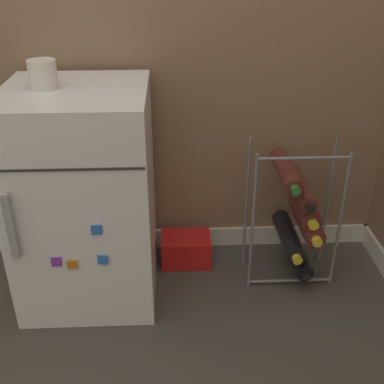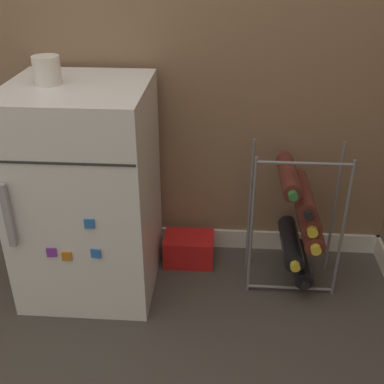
# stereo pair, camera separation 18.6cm
# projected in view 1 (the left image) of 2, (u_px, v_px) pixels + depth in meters

# --- Properties ---
(ground_plane) EXTENTS (14.00, 14.00, 0.00)m
(ground_plane) POSITION_uv_depth(u_px,v_px,m) (206.00, 344.00, 1.73)
(ground_plane) COLOR #423D38
(mini_fridge) EXTENTS (0.51, 0.52, 0.84)m
(mini_fridge) POSITION_uv_depth(u_px,v_px,m) (85.00, 197.00, 1.82)
(mini_fridge) COLOR white
(mini_fridge) RESTS_ON ground_plane
(wine_rack) EXTENTS (0.36, 0.33, 0.60)m
(wine_rack) POSITION_uv_depth(u_px,v_px,m) (297.00, 215.00, 1.96)
(wine_rack) COLOR slate
(wine_rack) RESTS_ON ground_plane
(soda_box) EXTENTS (0.22, 0.15, 0.13)m
(soda_box) POSITION_uv_depth(u_px,v_px,m) (186.00, 249.00, 2.14)
(soda_box) COLOR red
(soda_box) RESTS_ON ground_plane
(fridge_top_cup) EXTENTS (0.09, 0.09, 0.10)m
(fridge_top_cup) POSITION_uv_depth(u_px,v_px,m) (43.00, 74.00, 1.60)
(fridge_top_cup) COLOR silver
(fridge_top_cup) RESTS_ON mini_fridge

